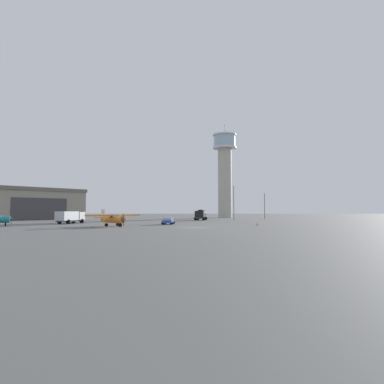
{
  "coord_description": "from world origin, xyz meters",
  "views": [
    {
      "loc": [
        -1.56,
        -55.15,
        2.95
      ],
      "look_at": [
        0.24,
        34.83,
        7.84
      ],
      "focal_mm": 30.83,
      "sensor_mm": 36.0,
      "label": 1
    }
  ],
  "objects_px": {
    "truck_box_silver": "(70,217)",
    "airplane_orange": "(112,218)",
    "control_tower": "(225,168)",
    "light_post_north": "(265,203)",
    "traffic_cone_near_left": "(257,223)",
    "light_post_west": "(234,200)",
    "car_blue": "(168,221)",
    "truck_fuel_tanker_black": "(201,214)"
  },
  "relations": [
    {
      "from": "truck_box_silver",
      "to": "airplane_orange",
      "type": "bearing_deg",
      "value": -116.96
    },
    {
      "from": "control_tower",
      "to": "light_post_north",
      "type": "bearing_deg",
      "value": -61.66
    },
    {
      "from": "light_post_north",
      "to": "traffic_cone_near_left",
      "type": "bearing_deg",
      "value": -105.46
    },
    {
      "from": "truck_box_silver",
      "to": "light_post_west",
      "type": "distance_m",
      "value": 47.39
    },
    {
      "from": "car_blue",
      "to": "light_post_west",
      "type": "bearing_deg",
      "value": -23.76
    },
    {
      "from": "control_tower",
      "to": "truck_box_silver",
      "type": "xyz_separation_m",
      "value": [
        -39.66,
        -53.18,
        -17.25
      ]
    },
    {
      "from": "truck_box_silver",
      "to": "light_post_west",
      "type": "bearing_deg",
      "value": -37.27
    },
    {
      "from": "airplane_orange",
      "to": "truck_fuel_tanker_black",
      "type": "distance_m",
      "value": 39.45
    },
    {
      "from": "truck_box_silver",
      "to": "light_post_west",
      "type": "relative_size",
      "value": 0.71
    },
    {
      "from": "control_tower",
      "to": "car_blue",
      "type": "distance_m",
      "value": 62.57
    },
    {
      "from": "airplane_orange",
      "to": "car_blue",
      "type": "relative_size",
      "value": 2.01
    },
    {
      "from": "truck_box_silver",
      "to": "traffic_cone_near_left",
      "type": "xyz_separation_m",
      "value": [
        38.51,
        -7.94,
        -1.17
      ]
    },
    {
      "from": "control_tower",
      "to": "light_post_west",
      "type": "xyz_separation_m",
      "value": [
        -0.58,
        -26.76,
        -12.74
      ]
    },
    {
      "from": "light_post_west",
      "to": "traffic_cone_near_left",
      "type": "height_order",
      "value": "light_post_west"
    },
    {
      "from": "traffic_cone_near_left",
      "to": "light_post_west",
      "type": "bearing_deg",
      "value": 89.04
    },
    {
      "from": "control_tower",
      "to": "airplane_orange",
      "type": "height_order",
      "value": "control_tower"
    },
    {
      "from": "truck_fuel_tanker_black",
      "to": "truck_box_silver",
      "type": "bearing_deg",
      "value": -39.66
    },
    {
      "from": "airplane_orange",
      "to": "truck_box_silver",
      "type": "height_order",
      "value": "airplane_orange"
    },
    {
      "from": "truck_box_silver",
      "to": "traffic_cone_near_left",
      "type": "distance_m",
      "value": 39.33
    },
    {
      "from": "truck_box_silver",
      "to": "truck_fuel_tanker_black",
      "type": "bearing_deg",
      "value": -32.49
    },
    {
      "from": "car_blue",
      "to": "light_post_north",
      "type": "xyz_separation_m",
      "value": [
        28.89,
        37.7,
        4.31
      ]
    },
    {
      "from": "traffic_cone_near_left",
      "to": "car_blue",
      "type": "bearing_deg",
      "value": 166.59
    },
    {
      "from": "car_blue",
      "to": "light_post_west",
      "type": "relative_size",
      "value": 0.41
    },
    {
      "from": "control_tower",
      "to": "truck_fuel_tanker_black",
      "type": "distance_m",
      "value": 35.87
    },
    {
      "from": "control_tower",
      "to": "truck_fuel_tanker_black",
      "type": "height_order",
      "value": "control_tower"
    },
    {
      "from": "airplane_orange",
      "to": "light_post_west",
      "type": "relative_size",
      "value": 0.83
    },
    {
      "from": "control_tower",
      "to": "light_post_west",
      "type": "height_order",
      "value": "control_tower"
    },
    {
      "from": "control_tower",
      "to": "traffic_cone_near_left",
      "type": "distance_m",
      "value": 63.85
    },
    {
      "from": "light_post_west",
      "to": "traffic_cone_near_left",
      "type": "bearing_deg",
      "value": -90.96
    },
    {
      "from": "truck_fuel_tanker_black",
      "to": "car_blue",
      "type": "height_order",
      "value": "truck_fuel_tanker_black"
    },
    {
      "from": "truck_fuel_tanker_black",
      "to": "car_blue",
      "type": "distance_m",
      "value": 28.42
    },
    {
      "from": "control_tower",
      "to": "light_post_north",
      "type": "height_order",
      "value": "control_tower"
    },
    {
      "from": "control_tower",
      "to": "truck_fuel_tanker_black",
      "type": "bearing_deg",
      "value": -109.52
    },
    {
      "from": "truck_fuel_tanker_black",
      "to": "car_blue",
      "type": "xyz_separation_m",
      "value": [
        -7.94,
        -27.27,
        -0.95
      ]
    },
    {
      "from": "truck_box_silver",
      "to": "truck_fuel_tanker_black",
      "type": "height_order",
      "value": "truck_fuel_tanker_black"
    },
    {
      "from": "truck_box_silver",
      "to": "truck_fuel_tanker_black",
      "type": "relative_size",
      "value": 1.15
    },
    {
      "from": "truck_fuel_tanker_black",
      "to": "traffic_cone_near_left",
      "type": "distance_m",
      "value": 32.8
    },
    {
      "from": "control_tower",
      "to": "truck_fuel_tanker_black",
      "type": "relative_size",
      "value": 5.59
    },
    {
      "from": "truck_fuel_tanker_black",
      "to": "light_post_north",
      "type": "bearing_deg",
      "value": 127.97
    },
    {
      "from": "car_blue",
      "to": "light_post_north",
      "type": "distance_m",
      "value": 47.69
    },
    {
      "from": "light_post_north",
      "to": "light_post_west",
      "type": "bearing_deg",
      "value": -145.83
    },
    {
      "from": "control_tower",
      "to": "light_post_north",
      "type": "xyz_separation_m",
      "value": [
        10.41,
        -19.3,
        -13.72
      ]
    }
  ]
}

